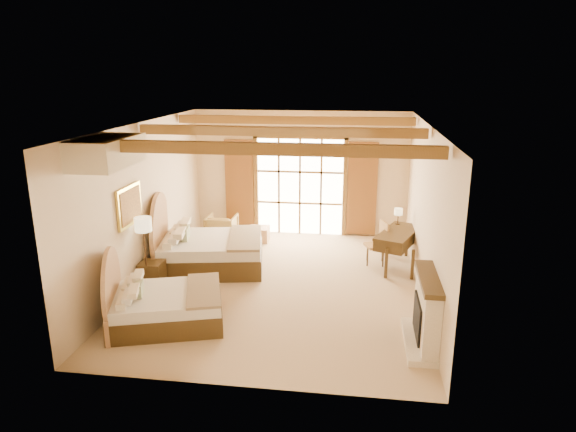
% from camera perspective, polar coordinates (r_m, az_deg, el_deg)
% --- Properties ---
extents(floor, '(7.00, 7.00, 0.00)m').
position_cam_1_polar(floor, '(10.45, -0.89, -7.63)').
color(floor, tan).
rests_on(floor, ground).
extents(wall_back, '(5.50, 0.00, 5.50)m').
position_cam_1_polar(wall_back, '(13.30, 1.37, 4.75)').
color(wall_back, beige).
rests_on(wall_back, ground).
extents(wall_left, '(0.00, 7.00, 7.00)m').
position_cam_1_polar(wall_left, '(10.68, -15.68, 1.36)').
color(wall_left, beige).
rests_on(wall_left, ground).
extents(wall_right, '(0.00, 7.00, 7.00)m').
position_cam_1_polar(wall_right, '(9.89, 15.01, 0.27)').
color(wall_right, beige).
rests_on(wall_right, ground).
extents(ceiling, '(7.00, 7.00, 0.00)m').
position_cam_1_polar(ceiling, '(9.63, -0.98, 10.10)').
color(ceiling, '#B37C37').
rests_on(ceiling, ground).
extents(ceiling_beams, '(5.39, 4.60, 0.18)m').
position_cam_1_polar(ceiling_beams, '(9.64, -0.97, 9.39)').
color(ceiling_beams, brown).
rests_on(ceiling_beams, ceiling).
extents(french_doors, '(3.95, 0.08, 2.60)m').
position_cam_1_polar(french_doors, '(13.31, 1.33, 3.23)').
color(french_doors, white).
rests_on(french_doors, ground).
extents(fireplace, '(0.46, 1.40, 1.16)m').
position_cam_1_polar(fireplace, '(8.39, 15.02, -10.56)').
color(fireplace, '#F1E0C4').
rests_on(fireplace, ground).
extents(painting, '(0.06, 0.95, 0.75)m').
position_cam_1_polar(painting, '(9.96, -17.18, 1.11)').
color(painting, gold).
rests_on(painting, wall_left).
extents(canopy_valance, '(0.70, 1.40, 0.45)m').
position_cam_1_polar(canopy_valance, '(8.50, -19.47, 6.72)').
color(canopy_valance, '#EDE5C0').
rests_on(canopy_valance, ceiling).
extents(bed_near, '(2.23, 1.87, 1.22)m').
position_cam_1_polar(bed_near, '(9.10, -14.15, -9.32)').
color(bed_near, '#432F14').
rests_on(bed_near, floor).
extents(bed_far, '(2.51, 2.05, 1.47)m').
position_cam_1_polar(bed_far, '(11.32, -9.43, -3.55)').
color(bed_far, '#432F14').
rests_on(bed_far, floor).
extents(nightstand, '(0.46, 0.46, 0.54)m').
position_cam_1_polar(nightstand, '(10.57, -14.86, -6.34)').
color(nightstand, '#432F14').
rests_on(nightstand, floor).
extents(floor_lamp, '(0.32, 0.32, 1.51)m').
position_cam_1_polar(floor_lamp, '(10.06, -15.76, -1.41)').
color(floor_lamp, '#392819').
rests_on(floor_lamp, floor).
extents(armchair, '(0.72, 0.74, 0.67)m').
position_cam_1_polar(armchair, '(13.06, -7.37, -1.31)').
color(armchair, '#A88A46').
rests_on(armchair, floor).
extents(ottoman, '(0.50, 0.50, 0.36)m').
position_cam_1_polar(ottoman, '(13.00, -3.24, -2.01)').
color(ottoman, tan).
rests_on(ottoman, floor).
extents(desk, '(1.14, 1.63, 0.81)m').
position_cam_1_polar(desk, '(11.49, 12.06, -3.46)').
color(desk, '#432F14').
rests_on(desk, floor).
extents(desk_chair, '(0.56, 0.55, 0.96)m').
position_cam_1_polar(desk_chair, '(11.60, 9.79, -3.84)').
color(desk_chair, olive).
rests_on(desk_chair, floor).
extents(desk_lamp, '(0.18, 0.18, 0.37)m').
position_cam_1_polar(desk_lamp, '(11.83, 12.16, 0.41)').
color(desk_lamp, '#392819').
rests_on(desk_lamp, desk).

